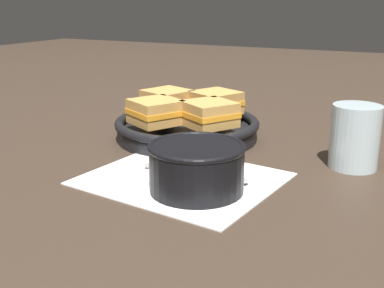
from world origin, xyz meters
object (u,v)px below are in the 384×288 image
object	(u,v)px
sandwich_near_left	(209,114)
spoon	(216,177)
skillet	(187,128)
drinking_glass	(355,137)
soup_bowl	(197,165)
sandwich_near_right	(216,103)
sandwich_far_left	(167,101)
sandwich_far_right	(156,112)

from	to	relation	value
sandwich_near_left	spoon	bearing A→B (deg)	-62.05
skillet	drinking_glass	bearing A→B (deg)	-5.42
soup_bowl	skillet	distance (m)	0.28
sandwich_near_right	skillet	bearing A→B (deg)	-118.10
skillet	spoon	bearing A→B (deg)	-52.51
spoon	sandwich_far_left	bearing A→B (deg)	131.92
sandwich_far_left	sandwich_near_right	bearing A→B (deg)	16.90
sandwich_far_left	sandwich_far_right	world-z (taller)	same
soup_bowl	skillet	world-z (taller)	soup_bowl
sandwich_near_right	sandwich_far_right	distance (m)	0.14
skillet	sandwich_near_left	distance (m)	0.08
soup_bowl	sandwich_near_right	distance (m)	0.33
skillet	soup_bowl	bearing A→B (deg)	-60.19
spoon	drinking_glass	size ratio (longest dim) A/B	1.69
skillet	sandwich_far_left	size ratio (longest dim) A/B	2.59
spoon	sandwich_near_right	bearing A→B (deg)	112.88
sandwich_near_right	sandwich_far_left	xyz separation A→B (m)	(-0.10, -0.03, 0.00)
sandwich_far_left	drinking_glass	xyz separation A→B (m)	(0.39, -0.06, -0.01)
skillet	sandwich_near_left	size ratio (longest dim) A/B	2.42
sandwich_far_left	spoon	bearing A→B (deg)	-46.99
sandwich_near_right	sandwich_far_right	size ratio (longest dim) A/B	0.98
sandwich_near_left	drinking_glass	bearing A→B (deg)	0.64
sandwich_near_left	drinking_glass	size ratio (longest dim) A/B	1.12
drinking_glass	sandwich_near_right	bearing A→B (deg)	162.08
skillet	sandwich_far_left	distance (m)	0.08
spoon	sandwich_far_right	xyz separation A→B (m)	(-0.18, 0.13, 0.06)
sandwich_far_left	sandwich_far_right	size ratio (longest dim) A/B	0.95
spoon	sandwich_near_left	size ratio (longest dim) A/B	1.50
sandwich_near_left	sandwich_near_right	bearing A→B (deg)	106.90
sandwich_near_left	sandwich_far_left	size ratio (longest dim) A/B	1.07
sandwich_near_right	sandwich_far_left	distance (m)	0.10
sandwich_near_left	sandwich_far_left	bearing A→B (deg)	151.90
soup_bowl	sandwich_far_right	bearing A→B (deg)	133.96
sandwich_far_right	soup_bowl	bearing A→B (deg)	-46.04
sandwich_near_left	drinking_glass	world-z (taller)	drinking_glass
sandwich_far_left	sandwich_far_right	xyz separation A→B (m)	(0.03, -0.10, 0.00)
soup_bowl	sandwich_near_right	world-z (taller)	sandwich_near_right
spoon	drinking_glass	xyz separation A→B (m)	(0.18, 0.16, 0.05)
soup_bowl	sandwich_far_right	xyz separation A→B (m)	(-0.17, 0.18, 0.02)
sandwich_near_left	sandwich_far_right	xyz separation A→B (m)	(-0.10, -0.03, 0.00)
sandwich_near_right	drinking_glass	size ratio (longest dim) A/B	1.09
skillet	sandwich_far_right	world-z (taller)	sandwich_far_right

